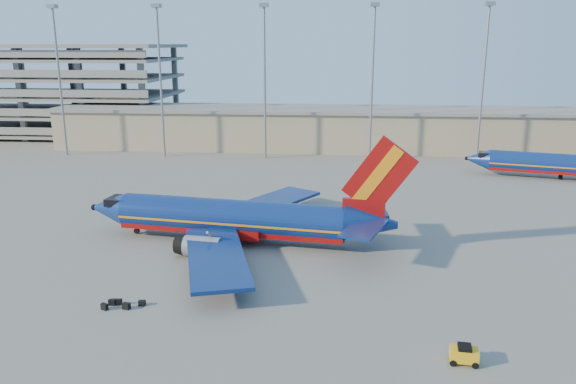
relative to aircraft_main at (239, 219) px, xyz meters
name	(u,v)px	position (x,y,z in m)	size (l,w,h in m)	color
ground	(259,238)	(2.01, 1.59, -2.69)	(220.00, 220.00, 0.00)	slate
terminal_building	(343,128)	(12.01, 59.59, 1.63)	(122.00, 16.00, 8.50)	gray
parking_garage	(49,85)	(-59.99, 75.63, 9.04)	(62.00, 32.00, 21.40)	slate
light_mast_row	(318,66)	(7.01, 47.59, 14.86)	(101.60, 1.60, 28.65)	gray
aircraft_main	(239,219)	(0.00, 0.00, 0.00)	(37.09, 35.45, 12.60)	navy
aircraft_second	(568,165)	(48.16, 33.88, -0.15)	(32.01, 15.23, 11.06)	navy
baggage_tug	(464,354)	(19.67, -23.16, -1.97)	(2.05, 1.39, 1.39)	gold
luggage_pile	(120,304)	(-7.30, -16.76, -2.43)	(3.49, 1.53, 0.55)	black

